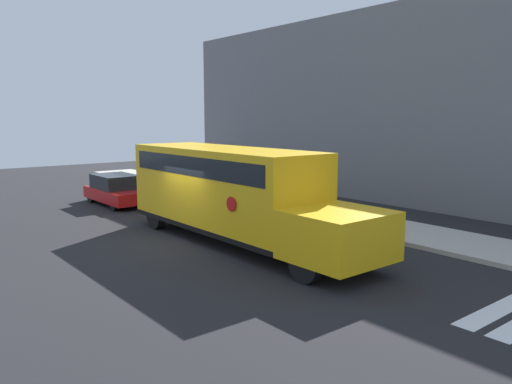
% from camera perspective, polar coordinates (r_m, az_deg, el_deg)
% --- Properties ---
extents(ground_plane, '(60.00, 60.00, 0.00)m').
position_cam_1_polar(ground_plane, '(17.36, -7.34, -5.47)').
color(ground_plane, black).
extents(sidewalk_strip, '(44.00, 3.00, 0.15)m').
position_cam_1_polar(sidewalk_strip, '(21.38, 7.67, -2.60)').
color(sidewalk_strip, '#B2ADA3').
rests_on(sidewalk_strip, ground).
extents(building_backdrop, '(32.00, 4.00, 9.40)m').
position_cam_1_polar(building_backdrop, '(26.10, 17.88, 9.29)').
color(building_backdrop, slate).
rests_on(building_backdrop, ground).
extents(school_bus, '(10.54, 2.57, 3.15)m').
position_cam_1_polar(school_bus, '(16.71, -2.75, 0.27)').
color(school_bus, yellow).
rests_on(school_bus, ground).
extents(parked_car, '(4.20, 1.83, 1.43)m').
position_cam_1_polar(parked_car, '(24.95, -15.58, 0.23)').
color(parked_car, red).
rests_on(parked_car, ground).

